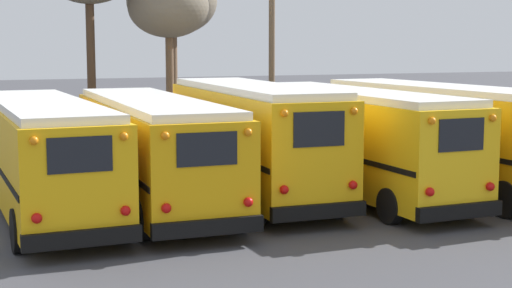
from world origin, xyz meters
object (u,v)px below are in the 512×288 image
object	(u,v)px
bare_tree_0	(169,8)
bare_tree_2	(172,3)
school_bus_4	(444,133)
utility_pole	(272,36)
school_bus_2	(252,137)
school_bus_0	(44,152)
school_bus_3	(353,138)
school_bus_1	(152,146)

from	to	relation	value
bare_tree_0	bare_tree_2	world-z (taller)	bare_tree_2
school_bus_4	utility_pole	bearing A→B (deg)	95.42
utility_pole	bare_tree_2	world-z (taller)	utility_pole
school_bus_4	bare_tree_0	distance (m)	13.38
school_bus_2	utility_pole	distance (m)	11.57
utility_pole	bare_tree_2	size ratio (longest dim) A/B	1.17
school_bus_4	school_bus_0	bearing A→B (deg)	174.51
school_bus_2	utility_pole	bearing A→B (deg)	63.88
school_bus_0	school_bus_3	world-z (taller)	school_bus_3
school_bus_1	bare_tree_0	distance (m)	11.55
school_bus_3	school_bus_1	bearing A→B (deg)	171.92
school_bus_0	school_bus_1	xyz separation A→B (m)	(2.98, 0.14, -0.01)
school_bus_4	bare_tree_2	bearing A→B (deg)	107.30
utility_pole	bare_tree_2	bearing A→B (deg)	135.76
bare_tree_2	school_bus_3	bearing A→B (deg)	-83.78
school_bus_2	utility_pole	xyz separation A→B (m)	(4.92, 10.03, 3.02)
utility_pole	bare_tree_2	distance (m)	5.06
school_bus_1	bare_tree_2	world-z (taller)	bare_tree_2
school_bus_3	bare_tree_0	world-z (taller)	bare_tree_0
school_bus_0	school_bus_1	size ratio (longest dim) A/B	0.96
school_bus_4	bare_tree_2	xyz separation A→B (m)	(-4.52, 14.51, 4.57)
school_bus_0	school_bus_2	size ratio (longest dim) A/B	1.10
school_bus_0	school_bus_1	world-z (taller)	school_bus_0
bare_tree_2	school_bus_4	bearing A→B (deg)	-72.70
bare_tree_0	utility_pole	bearing A→B (deg)	-3.94
school_bus_1	bare_tree_2	distance (m)	14.72
school_bus_1	school_bus_2	world-z (taller)	school_bus_2
school_bus_0	school_bus_3	distance (m)	8.98
school_bus_1	utility_pole	bearing A→B (deg)	51.27
school_bus_0	school_bus_2	bearing A→B (deg)	-0.39
school_bus_4	utility_pole	size ratio (longest dim) A/B	1.16
bare_tree_0	bare_tree_2	bearing A→B (deg)	71.74
bare_tree_0	school_bus_1	bearing A→B (deg)	-108.64
school_bus_1	utility_pole	world-z (taller)	utility_pole
school_bus_4	utility_pole	xyz separation A→B (m)	(-1.06, 11.13, 3.07)
school_bus_1	school_bus_3	xyz separation A→B (m)	(5.97, -0.85, 0.06)
school_bus_0	school_bus_4	size ratio (longest dim) A/B	0.98
school_bus_0	utility_pole	bearing A→B (deg)	42.54
school_bus_2	utility_pole	size ratio (longest dim) A/B	1.04
school_bus_1	bare_tree_2	xyz separation A→B (m)	(4.44, 13.22, 4.69)
utility_pole	school_bus_3	bearing A→B (deg)	-100.23
school_bus_0	school_bus_4	bearing A→B (deg)	-5.49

